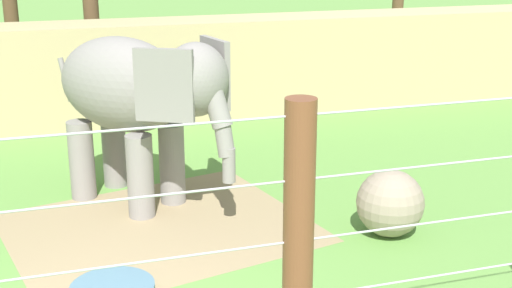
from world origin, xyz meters
name	(u,v)px	position (x,y,z in m)	size (l,w,h in m)	color
dirt_patch	(159,228)	(1.40, 3.14, 0.00)	(4.73, 3.94, 0.01)	#937F5B
embankment_wall	(53,76)	(0.00, 10.27, 1.27)	(36.00, 1.80, 2.53)	tan
elephant	(135,94)	(1.28, 4.32, 2.03)	(3.19, 3.63, 3.06)	gray
enrichment_ball	(390,203)	(4.94, 1.78, 0.55)	(1.09, 1.09, 1.09)	gray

